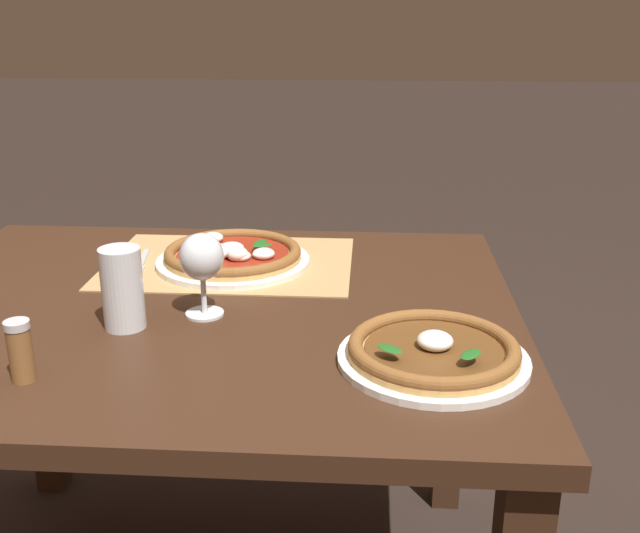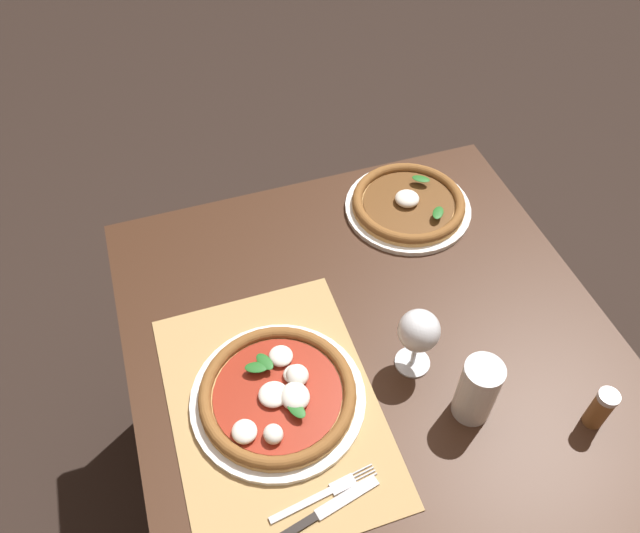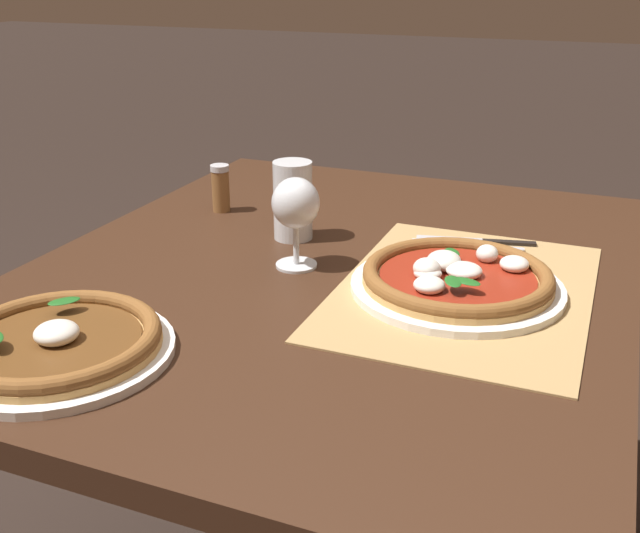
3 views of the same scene
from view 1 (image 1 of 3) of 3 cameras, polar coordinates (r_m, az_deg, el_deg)
The scene contains 9 objects.
dining_table at distance 1.48m, azimuth -9.11°, elevation -6.50°, with size 1.20×0.98×0.74m.
paper_placemat at distance 1.65m, azimuth -6.90°, elevation 0.29°, with size 0.53×0.38×0.00m, color #A88451.
pizza_near at distance 1.63m, azimuth -6.67°, elevation 0.87°, with size 0.33×0.33×0.05m.
pizza_far at distance 1.20m, azimuth 8.64°, elevation -6.43°, with size 0.30×0.30×0.05m.
wine_glass at distance 1.35m, azimuth -8.99°, elevation 0.47°, with size 0.08×0.08×0.16m.
pint_glass at distance 1.34m, azimuth -14.81°, elevation -1.74°, with size 0.07×0.07×0.15m.
fork at distance 1.66m, azimuth -13.51°, elevation 0.14°, with size 0.05×0.20×0.00m.
knife at distance 1.67m, azimuth -14.32°, elevation 0.28°, with size 0.06×0.21×0.01m.
pepper_shaker at distance 1.21m, azimuth -21.87°, elevation -5.97°, with size 0.04×0.04×0.10m.
Camera 1 is at (-0.32, 1.29, 1.28)m, focal length 42.00 mm.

